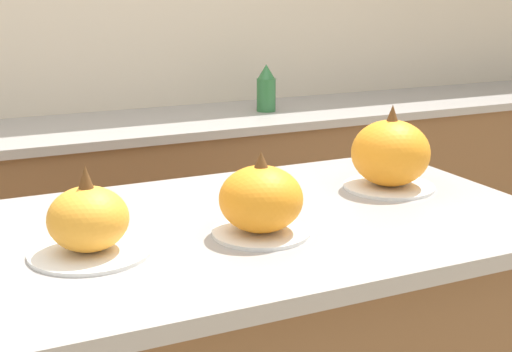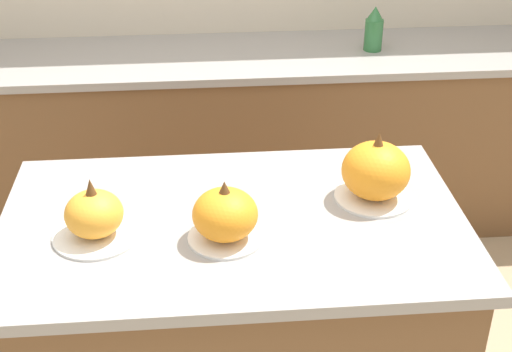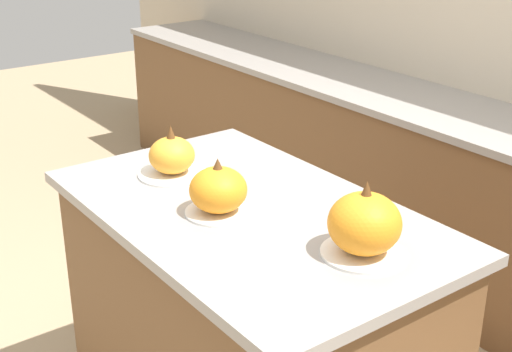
# 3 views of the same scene
# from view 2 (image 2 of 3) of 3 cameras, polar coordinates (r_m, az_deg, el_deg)

# --- Properties ---
(kitchen_island) EXTENTS (1.30, 0.78, 0.94)m
(kitchen_island) POSITION_cam_2_polar(r_m,az_deg,el_deg) (2.27, -1.64, -13.39)
(kitchen_island) COLOR brown
(kitchen_island) RESTS_ON ground_plane
(back_counter) EXTENTS (6.00, 0.60, 0.90)m
(back_counter) POSITION_cam_2_polar(r_m,az_deg,el_deg) (3.47, -3.08, 2.74)
(back_counter) COLOR brown
(back_counter) RESTS_ON ground_plane
(pumpkin_cake_left) EXTENTS (0.24, 0.24, 0.18)m
(pumpkin_cake_left) POSITION_cam_2_polar(r_m,az_deg,el_deg) (1.93, -12.81, -3.15)
(pumpkin_cake_left) COLOR white
(pumpkin_cake_left) RESTS_ON kitchen_island
(pumpkin_cake_center) EXTENTS (0.20, 0.20, 0.18)m
(pumpkin_cake_center) POSITION_cam_2_polar(r_m,az_deg,el_deg) (1.87, -2.48, -3.20)
(pumpkin_cake_center) COLOR white
(pumpkin_cake_center) RESTS_ON kitchen_island
(pumpkin_cake_right) EXTENTS (0.23, 0.23, 0.21)m
(pumpkin_cake_right) POSITION_cam_2_polar(r_m,az_deg,el_deg) (2.06, 9.55, 0.32)
(pumpkin_cake_right) COLOR white
(pumpkin_cake_right) RESTS_ON kitchen_island
(bottle_tall) EXTENTS (0.08, 0.08, 0.20)m
(bottle_tall) POSITION_cam_2_polar(r_m,az_deg,el_deg) (3.35, 9.42, 11.50)
(bottle_tall) COLOR #2D6B38
(bottle_tall) RESTS_ON back_counter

